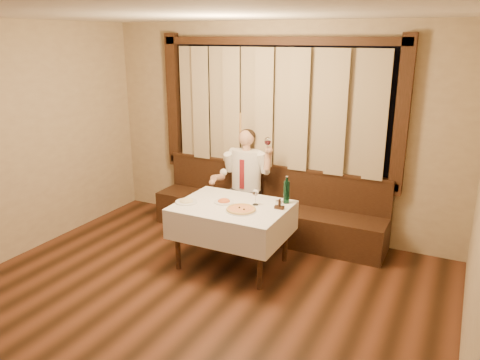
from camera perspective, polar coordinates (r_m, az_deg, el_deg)
The scene contains 10 objects.
room at distance 4.54m, azimuth -5.25°, elevation 2.93°, with size 5.01×6.01×2.81m.
banquette at distance 6.39m, azimuth 3.31°, elevation -3.96°, with size 3.20×0.61×0.94m.
dining_table at distance 5.40m, azimuth -0.95°, elevation -4.10°, with size 1.27×0.97×0.76m.
pizza at distance 5.18m, azimuth 0.13°, elevation -3.61°, with size 0.35×0.35×0.04m.
pasta_red at distance 5.43m, azimuth -1.98°, elevation -2.43°, with size 0.23×0.23×0.08m.
pasta_cream at distance 5.46m, azimuth -6.57°, elevation -2.40°, with size 0.25×0.25×0.09m.
green_bottle at distance 5.41m, azimuth 5.69°, elevation -1.42°, with size 0.07×0.07×0.32m.
table_wine_glass at distance 5.32m, azimuth 1.89°, elevation -1.60°, with size 0.07×0.07×0.20m.
cruet_caddy at distance 5.25m, azimuth 4.82°, elevation -3.10°, with size 0.11×0.06×0.11m.
seated_man at distance 6.26m, azimuth 0.52°, elevation 0.65°, with size 0.79×0.59×1.43m.
Camera 1 is at (2.33, -2.76, 2.61)m, focal length 35.00 mm.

